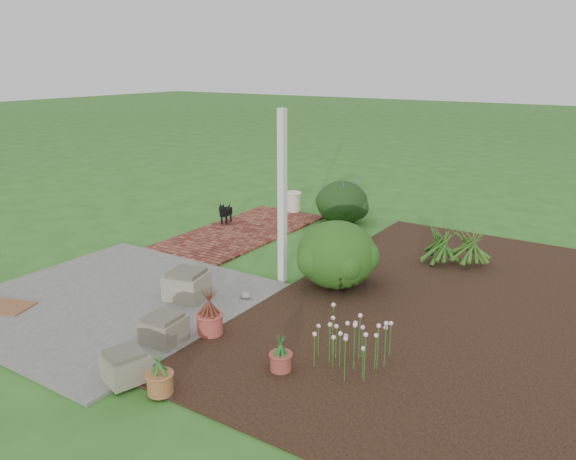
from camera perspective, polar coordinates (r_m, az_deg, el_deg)
The scene contains 19 objects.
ground at distance 8.34m, azimuth -2.66°, elevation -5.06°, with size 80.00×80.00×0.00m, color #2D6620.
concrete_patio at distance 7.97m, azimuth -17.57°, elevation -6.79°, with size 3.50×3.50×0.04m, color #60605E.
brick_path at distance 10.62m, azimuth -4.62°, elevation -0.14°, with size 1.60×3.50×0.04m, color #5B211D.
garden_bed at distance 7.72m, azimuth 15.01°, elevation -7.40°, with size 4.00×7.00×0.03m, color black.
veranda_post at distance 7.88m, azimuth -0.58°, elevation 3.19°, with size 0.10×0.10×2.50m, color white.
stone_trough_near at distance 5.99m, azimuth -16.17°, elevation -13.22°, with size 0.40×0.40×0.26m, color #786E5A.
stone_trough_mid at distance 6.61m, azimuth -12.48°, elevation -9.88°, with size 0.41×0.41×0.28m, color #736F56.
stone_trough_far at distance 7.69m, azimuth -10.21°, elevation -5.60°, with size 0.50×0.50×0.33m, color gray.
coir_doormat at distance 8.21m, azimuth -26.81°, elevation -6.95°, with size 0.67×0.43×0.02m, color brown.
black_dog at distance 11.05m, azimuth -6.39°, elevation 1.86°, with size 0.22×0.45×0.40m.
cream_ceramic_urn at distance 11.91m, azimuth 0.53°, elevation 2.88°, with size 0.30×0.30×0.40m, color beige.
evergreen_shrub at distance 7.95m, azimuth 4.99°, elevation -2.31°, with size 1.13×1.13×0.96m, color #1B3B0E.
agapanthus_clump_back at distance 9.15m, azimuth 17.90°, elevation -1.13°, with size 0.86×0.86×0.77m, color #193F10, non-canonical shape.
agapanthus_clump_front at distance 9.09m, azimuth 15.17°, elevation -1.02°, with size 0.86×0.86×0.77m, color #1A4210, non-canonical shape.
pink_flower_patch at distance 6.05m, azimuth 6.66°, elevation -10.84°, with size 0.86×0.86×0.55m, color #113D0F, non-canonical shape.
terracotta_pot_bronze at distance 6.72m, azimuth -7.93°, elevation -9.42°, with size 0.30×0.30×0.24m, color #B7483D.
terracotta_pot_small_left at distance 5.95m, azimuth -0.73°, elevation -13.21°, with size 0.22×0.22×0.19m, color brown.
terracotta_pot_small_right at distance 5.71m, azimuth -12.87°, elevation -14.93°, with size 0.25×0.25×0.21m, color #9E5D35.
purple_flowering_bush at distance 11.20m, azimuth 5.51°, elevation 2.91°, with size 1.02×1.02×0.86m, color black.
Camera 1 is at (4.54, -6.27, 3.10)m, focal length 35.00 mm.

